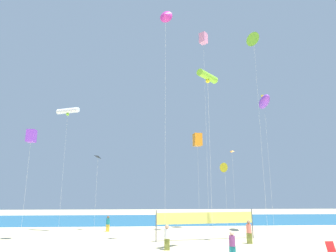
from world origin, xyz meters
name	(u,v)px	position (x,y,z in m)	size (l,w,h in m)	color
ocean_band	(166,219)	(0.00, 30.08, 0.00)	(120.00, 20.00, 0.01)	#1E6B99
beachgoer_coral_shirt	(249,231)	(4.91, 7.24, 0.90)	(0.39, 0.39, 1.69)	olive
beachgoer_teal_shirt	(108,223)	(-6.79, 15.44, 0.81)	(0.35, 0.35, 1.52)	gold
beachgoer_plum_shirt	(232,244)	(2.11, 1.98, 0.83)	(0.35, 0.35, 1.54)	#19727A
beachgoer_white_shirt	(167,236)	(-1.49, 5.03, 0.87)	(0.37, 0.37, 1.62)	olive
folding_beach_chair	(332,249)	(8.09, 2.00, 0.47)	(0.52, 0.65, 0.89)	red
volleyball_net	(206,219)	(2.01, 9.24, 1.64)	(8.35, 1.48, 2.40)	#4C4C51
kite_black_diamond	(98,157)	(-8.12, 15.58, 7.48)	(0.79, 0.79, 7.75)	silver
kite_violet_inflatable	(264,102)	(9.33, 13.05, 13.18)	(1.34, 2.98, 13.94)	silver
kite_lime_tube	(208,77)	(1.33, 3.62, 11.84)	(1.77, 1.78, 12.13)	silver
kite_pink_box	(203,39)	(2.85, 12.19, 19.81)	(0.99, 0.99, 20.42)	silver
kite_violet_box	(31,136)	(-12.76, 9.30, 8.45)	(0.71, 0.71, 9.00)	silver
kite_white_tube	(68,111)	(-11.34, 14.44, 12.17)	(2.56, 1.49, 12.47)	silver
kite_orange_diamond	(232,153)	(6.60, 16.51, 8.14)	(0.58, 0.58, 8.54)	silver
kite_orange_box	(198,140)	(2.76, 16.88, 9.72)	(1.03, 1.03, 10.44)	silver
kite_magenta_delta	(165,16)	(-1.56, 6.22, 18.40)	(1.18, 0.80, 18.99)	silver
kite_yellow_delta	(225,168)	(6.24, 18.57, 6.71)	(1.09, 1.17, 7.28)	silver
kite_lime_delta	(254,40)	(5.78, 5.75, 16.12)	(0.98, 1.16, 16.78)	silver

